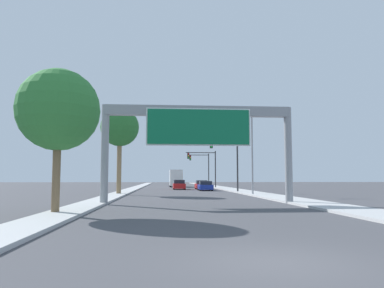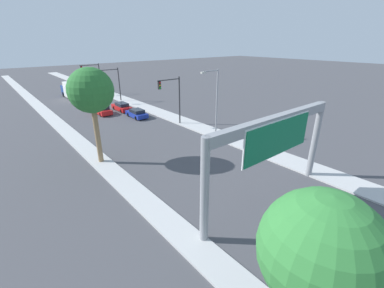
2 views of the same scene
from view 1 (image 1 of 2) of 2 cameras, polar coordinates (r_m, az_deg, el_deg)
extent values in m
plane|color=#47474C|center=(8.54, 12.70, -17.29)|extent=(300.00, 300.00, 0.00)
cube|color=#B8B8B8|center=(68.76, 4.20, -6.61)|extent=(3.00, 120.00, 0.15)
cube|color=#B8B8B8|center=(68.18, -8.45, -6.58)|extent=(2.00, 120.00, 0.15)
cylinder|color=gray|center=(26.35, -13.15, -1.52)|extent=(0.53, 0.53, 6.86)
cylinder|color=gray|center=(27.50, 14.47, -1.64)|extent=(0.53, 0.53, 6.86)
cube|color=gray|center=(26.52, 0.95, 5.03)|extent=(12.90, 0.60, 0.70)
cube|color=white|center=(26.04, 1.01, 2.62)|extent=(7.28, 0.08, 2.63)
cube|color=#0F6B42|center=(25.99, 1.02, 2.63)|extent=(7.08, 0.16, 2.43)
cube|color=red|center=(59.01, 1.43, -6.42)|extent=(1.77, 4.71, 0.70)
cube|color=#1E232D|center=(58.77, 1.45, -5.82)|extent=(1.55, 2.45, 0.54)
cylinder|color=black|center=(60.40, 0.56, -6.59)|extent=(0.22, 0.64, 0.64)
cylinder|color=black|center=(60.55, 2.02, -6.58)|extent=(0.22, 0.64, 0.64)
cylinder|color=black|center=(57.49, 0.81, -6.66)|extent=(0.22, 0.64, 0.64)
cylinder|color=black|center=(57.65, 2.35, -6.65)|extent=(0.22, 0.64, 0.64)
cube|color=navy|center=(53.51, 2.03, -6.57)|extent=(1.87, 4.30, 0.66)
cube|color=#1E232D|center=(53.29, 2.05, -5.94)|extent=(1.64, 2.24, 0.51)
cylinder|color=black|center=(54.76, 1.01, -6.73)|extent=(0.22, 0.64, 0.64)
cylinder|color=black|center=(54.93, 2.73, -6.72)|extent=(0.22, 0.64, 0.64)
cylinder|color=black|center=(52.10, 1.29, -6.81)|extent=(0.22, 0.64, 0.64)
cylinder|color=black|center=(52.29, 3.09, -6.80)|extent=(0.22, 0.64, 0.64)
cube|color=red|center=(58.87, -1.99, -6.40)|extent=(1.86, 4.77, 0.75)
cube|color=#1E232D|center=(58.62, -1.98, -5.76)|extent=(1.64, 2.48, 0.57)
cylinder|color=black|center=(60.32, -2.83, -6.58)|extent=(0.22, 0.64, 0.64)
cylinder|color=black|center=(60.39, -1.27, -6.59)|extent=(0.22, 0.64, 0.64)
cylinder|color=black|center=(57.37, -2.75, -6.66)|extent=(0.22, 0.64, 0.64)
cylinder|color=black|center=(57.43, -1.11, -6.66)|extent=(0.22, 0.64, 0.64)
cube|color=navy|center=(78.21, -2.57, -5.55)|extent=(2.21, 2.43, 1.99)
cube|color=silver|center=(73.86, -2.46, -5.15)|extent=(2.40, 6.26, 3.06)
cylinder|color=black|center=(78.07, -3.35, -6.13)|extent=(0.28, 1.00, 1.00)
cylinder|color=black|center=(78.14, -1.79, -6.13)|extent=(0.28, 1.00, 1.00)
cylinder|color=black|center=(72.28, -3.27, -6.20)|extent=(0.28, 1.00, 1.00)
cylinder|color=black|center=(72.35, -1.58, -6.21)|extent=(0.28, 1.00, 1.00)
cylinder|color=#2D2D30|center=(46.92, 6.94, -3.15)|extent=(0.20, 0.20, 6.87)
cylinder|color=#2D2D30|center=(46.82, 4.77, 0.68)|extent=(3.55, 0.14, 0.14)
cube|color=black|center=(46.55, 2.96, 0.00)|extent=(0.35, 0.28, 1.05)
cylinder|color=red|center=(46.43, 2.98, 0.44)|extent=(0.22, 0.04, 0.22)
cylinder|color=yellow|center=(46.39, 2.98, 0.01)|extent=(0.22, 0.04, 0.22)
cylinder|color=green|center=(46.36, 2.98, -0.42)|extent=(0.22, 0.04, 0.22)
cylinder|color=#2D2D30|center=(66.64, 3.58, -3.90)|extent=(0.20, 0.20, 6.57)
cylinder|color=#2D2D30|center=(66.46, 1.32, -1.33)|extent=(5.26, 0.14, 0.14)
cube|color=black|center=(66.24, -0.58, -1.81)|extent=(0.35, 0.28, 1.05)
cylinder|color=red|center=(66.11, -0.57, -1.50)|extent=(0.22, 0.04, 0.22)
cylinder|color=yellow|center=(66.09, -0.57, -1.80)|extent=(0.22, 0.04, 0.22)
cylinder|color=green|center=(66.07, -0.57, -2.11)|extent=(0.22, 0.04, 0.22)
cylinder|color=#2D2D30|center=(76.55, 2.56, -4.00)|extent=(0.20, 0.20, 6.76)
cylinder|color=#2D2D30|center=(76.46, 1.02, -1.69)|extent=(4.11, 0.14, 0.14)
cube|color=black|center=(76.29, -0.27, -2.11)|extent=(0.35, 0.28, 1.05)
cylinder|color=red|center=(76.15, -0.26, -1.85)|extent=(0.22, 0.04, 0.22)
cylinder|color=yellow|center=(76.13, -0.26, -2.11)|extent=(0.22, 0.04, 0.22)
cylinder|color=green|center=(76.11, -0.26, -2.37)|extent=(0.22, 0.04, 0.22)
cylinder|color=brown|center=(19.77, -19.92, -2.54)|extent=(0.39, 0.39, 5.23)
sphere|color=#337F38|center=(20.04, -19.69, 4.94)|extent=(4.14, 4.14, 4.14)
cylinder|color=#8C704C|center=(41.05, -11.03, -2.52)|extent=(0.49, 0.49, 7.29)
sphere|color=#286B2D|center=(41.37, -10.95, 2.53)|extent=(4.15, 4.15, 4.15)
cylinder|color=gray|center=(39.73, 9.16, -1.63)|extent=(0.18, 0.18, 8.45)
cylinder|color=gray|center=(39.93, 7.48, 4.22)|extent=(2.28, 0.12, 0.12)
cube|color=#B2B2A8|center=(39.70, 5.87, 4.11)|extent=(0.60, 0.28, 0.20)
camera|label=2|loc=(23.11, -39.81, 20.98)|focal=24.00mm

